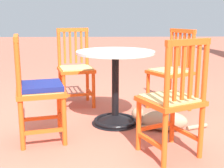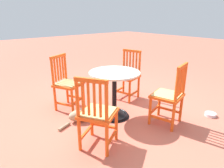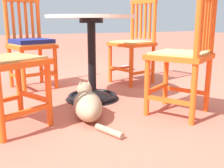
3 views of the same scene
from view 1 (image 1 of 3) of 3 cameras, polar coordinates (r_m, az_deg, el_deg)
ground_plane at (r=3.01m, az=-3.73°, el=-8.16°), size 24.00×24.00×0.00m
cafe_table at (r=3.07m, az=0.61°, el=-2.18°), size 0.76×0.76×0.73m
orange_chair_by_planter at (r=3.56m, az=10.94°, el=2.16°), size 0.55×0.55×0.91m
orange_chair_tucked_in at (r=3.70m, az=-6.74°, el=2.71°), size 0.49×0.49×0.91m
orange_chair_facing_out at (r=2.69m, az=-13.51°, el=-1.14°), size 0.49×0.49×0.91m
orange_chair_at_corner at (r=2.37m, az=11.10°, el=-3.20°), size 0.54×0.54×0.91m
tabby_cat at (r=2.98m, az=8.82°, el=-6.60°), size 0.30×0.75×0.23m
pet_water_bowl at (r=4.22m, az=-16.04°, el=-2.14°), size 0.17×0.17×0.05m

